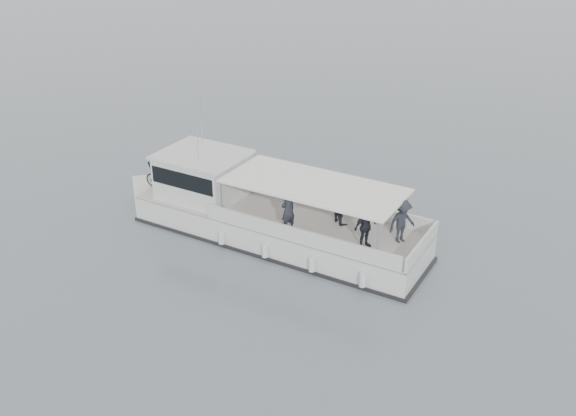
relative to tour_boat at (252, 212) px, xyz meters
The scene contains 2 objects.
ground 2.48m from the tour_boat, 88.62° to the left, with size 1400.00×1400.00×0.00m, color slate.
tour_boat is the anchor object (origin of this frame).
Camera 1 is at (13.10, -22.71, 13.31)m, focal length 40.00 mm.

